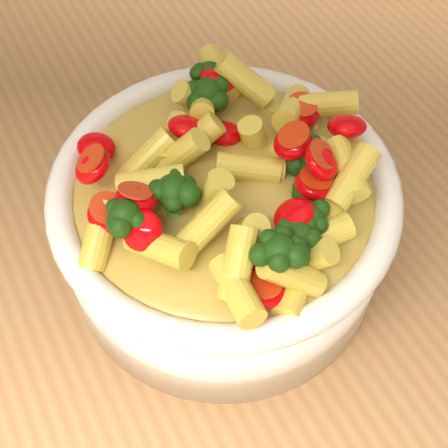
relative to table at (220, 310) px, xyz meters
name	(u,v)px	position (x,y,z in m)	size (l,w,h in m)	color
table	(220,310)	(0.00, 0.00, 0.00)	(1.20, 0.80, 0.90)	#A77A47
serving_bowl	(224,223)	(0.00, -0.01, 0.15)	(0.23, 0.23, 0.10)	white
pasta_salad	(224,166)	(0.00, -0.01, 0.22)	(0.18, 0.18, 0.04)	#F1D44C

